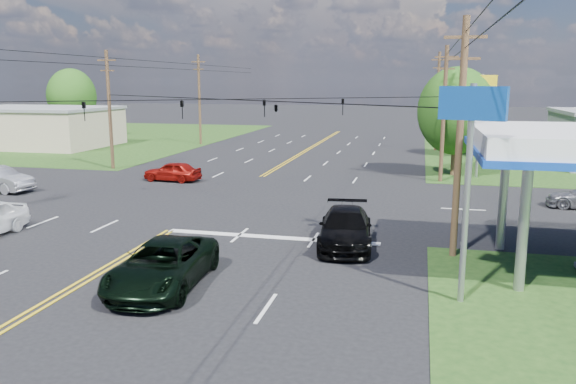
% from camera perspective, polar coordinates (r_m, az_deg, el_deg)
% --- Properties ---
extents(ground, '(280.00, 280.00, 0.00)m').
position_cam_1_polar(ground, '(34.76, -6.30, -0.59)').
color(ground, black).
rests_on(ground, ground).
extents(grass_nw, '(46.00, 48.00, 0.03)m').
position_cam_1_polar(grass_nw, '(79.46, -22.66, 5.22)').
color(grass_nw, '#1A3D13').
rests_on(grass_nw, ground).
extents(stop_bar, '(10.00, 0.50, 0.02)m').
position_cam_1_polar(stop_bar, '(25.87, -1.76, -4.63)').
color(stop_bar, silver).
rests_on(stop_bar, ground).
extents(retail_nw, '(16.00, 11.00, 4.00)m').
position_cam_1_polar(retail_nw, '(68.33, -24.26, 5.95)').
color(retail_nw, tan).
rests_on(retail_nw, ground).
extents(pole_se, '(1.60, 0.28, 9.50)m').
position_cam_1_polar(pole_se, '(23.18, 17.04, 5.42)').
color(pole_se, '#45361D').
rests_on(pole_se, ground).
extents(pole_nw, '(1.60, 0.28, 9.50)m').
position_cam_1_polar(pole_nw, '(47.84, -17.68, 8.09)').
color(pole_nw, '#45361D').
rests_on(pole_nw, ground).
extents(pole_ne, '(1.60, 0.28, 9.50)m').
position_cam_1_polar(pole_ne, '(41.11, 15.54, 7.79)').
color(pole_ne, '#45361D').
rests_on(pole_ne, ground).
extents(pole_left_far, '(1.60, 0.28, 10.00)m').
position_cam_1_polar(pole_left_far, '(64.87, -8.99, 9.37)').
color(pole_left_far, '#45361D').
rests_on(pole_left_far, ground).
extents(pole_right_far, '(1.60, 0.28, 10.00)m').
position_cam_1_polar(pole_right_far, '(60.08, 14.94, 9.00)').
color(pole_right_far, '#45361D').
rests_on(pole_right_far, ground).
extents(span_wire_signals, '(26.00, 18.00, 1.13)m').
position_cam_1_polar(span_wire_signals, '(34.06, -6.51, 9.33)').
color(span_wire_signals, black).
rests_on(span_wire_signals, ground).
extents(power_lines, '(26.04, 100.00, 0.64)m').
position_cam_1_polar(power_lines, '(32.20, -7.85, 13.84)').
color(power_lines, black).
rests_on(power_lines, ground).
extents(tree_right_a, '(5.70, 5.70, 8.18)m').
position_cam_1_polar(tree_right_a, '(44.16, 16.71, 7.88)').
color(tree_right_a, '#45361D').
rests_on(tree_right_a, ground).
extents(tree_right_b, '(4.94, 4.94, 7.09)m').
position_cam_1_polar(tree_right_b, '(56.32, 18.58, 7.71)').
color(tree_right_b, '#45361D').
rests_on(tree_right_b, ground).
extents(tree_far_l, '(6.08, 6.08, 8.72)m').
position_cam_1_polar(tree_far_l, '(77.44, -21.13, 9.05)').
color(tree_far_l, '#45361D').
rests_on(tree_far_l, ground).
extents(pickup_dkgreen, '(3.02, 5.88, 1.59)m').
position_cam_1_polar(pickup_dkgreen, '(20.07, -12.60, -7.24)').
color(pickup_dkgreen, black).
rests_on(pickup_dkgreen, ground).
extents(suv_black, '(2.77, 5.67, 1.59)m').
position_cam_1_polar(suv_black, '(24.53, 5.85, -3.65)').
color(suv_black, black).
rests_on(suv_black, ground).
extents(sedan_red, '(4.25, 1.96, 1.41)m').
position_cam_1_polar(sedan_red, '(41.13, -11.66, 2.07)').
color(sedan_red, maroon).
rests_on(sedan_red, ground).
extents(polesign_se, '(1.99, 1.01, 6.99)m').
position_cam_1_polar(polesign_se, '(18.17, 18.06, 5.39)').
color(polesign_se, '#A5A5AA').
rests_on(polesign_se, ground).
extents(polesign_ne, '(2.09, 0.71, 7.58)m').
position_cam_1_polar(polesign_ne, '(43.55, 19.03, 8.98)').
color(polesign_ne, '#A5A5AA').
rests_on(polesign_ne, ground).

